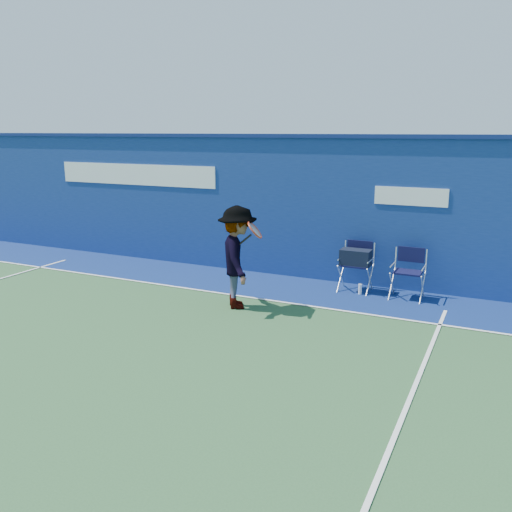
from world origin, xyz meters
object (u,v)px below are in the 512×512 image
at_px(directors_chair_left, 356,271).
at_px(directors_chair_right, 407,283).
at_px(water_bottle, 360,289).
at_px(tennis_player, 238,257).

distance_m(directors_chair_left, directors_chair_right, 1.04).
height_order(directors_chair_left, water_bottle, directors_chair_left).
bearing_deg(tennis_player, directors_chair_left, 48.53).
xyz_separation_m(directors_chair_left, directors_chair_right, (1.03, -0.07, -0.11)).
xyz_separation_m(directors_chair_left, water_bottle, (0.16, -0.20, -0.31)).
xyz_separation_m(directors_chair_left, tennis_player, (-1.67, -1.89, 0.52)).
bearing_deg(water_bottle, tennis_player, -137.14).
distance_m(directors_chair_right, tennis_player, 3.32).
height_order(directors_chair_right, tennis_player, tennis_player).
distance_m(directors_chair_left, water_bottle, 0.40).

